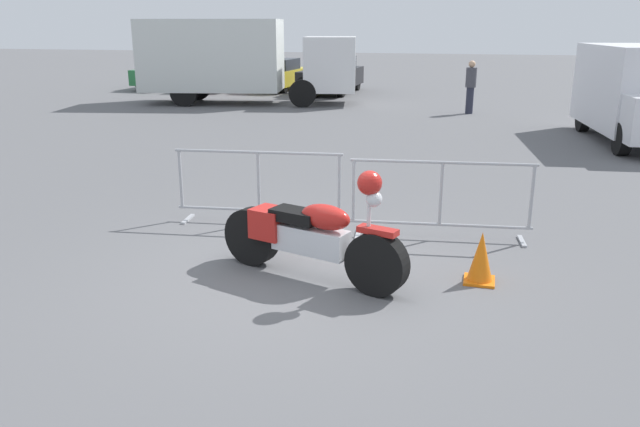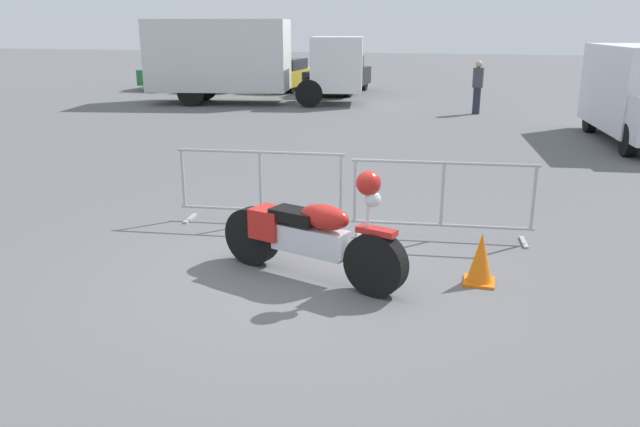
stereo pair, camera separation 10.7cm
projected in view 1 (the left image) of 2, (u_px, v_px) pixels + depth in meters
name	position (u px, v px, depth m)	size (l,w,h in m)	color
ground_plane	(294.00, 278.00, 7.10)	(120.00, 120.00, 0.00)	#5B5B5E
motorcycle	(311.00, 235.00, 6.98)	(2.32, 0.88, 1.34)	black
crowd_barrier_near	(259.00, 186.00, 8.93)	(2.41, 0.72, 1.07)	#9EA0A5
crowd_barrier_far	(441.00, 199.00, 8.27)	(2.41, 0.72, 1.07)	#9EA0A5
box_truck	(237.00, 58.00, 22.57)	(8.00, 3.79, 2.98)	silver
delivery_van	(639.00, 91.00, 15.13)	(2.57, 5.21, 2.31)	silver
parked_car_green	(168.00, 72.00, 28.59)	(1.66, 4.05, 1.37)	#236B38
parked_car_maroon	(222.00, 71.00, 28.08)	(1.85, 4.52, 1.53)	maroon
parked_car_yellow	(278.00, 74.00, 27.60)	(1.65, 4.02, 1.36)	yellow
parked_car_black	(331.00, 75.00, 26.30)	(1.85, 4.50, 1.53)	black
pedestrian	(471.00, 85.00, 20.11)	(0.35, 0.35, 1.69)	#262838
traffic_cone	(481.00, 258.00, 6.93)	(0.34, 0.34, 0.59)	orange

